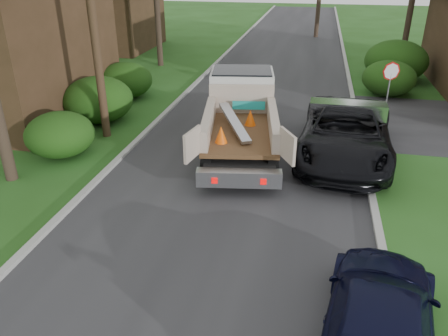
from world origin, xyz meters
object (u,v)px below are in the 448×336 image
stop_sign (390,79)px  flatbed_truck (241,108)px  black_pickup (346,133)px  navy_suv (379,321)px  house_left_far (103,5)px

stop_sign → flatbed_truck: stop_sign is taller
black_pickup → navy_suv: bearing=-84.1°
flatbed_truck → black_pickup: flatbed_truck is taller
stop_sign → house_left_far: (-18.70, 13.00, 1.27)m
flatbed_truck → navy_suv: 9.76m
stop_sign → flatbed_truck: (-5.50, -3.64, -0.44)m
stop_sign → navy_suv: size_ratio=0.54×
flatbed_truck → stop_sign: bearing=24.5°
black_pickup → navy_suv: 8.40m
navy_suv → stop_sign: bearing=-87.5°
stop_sign → black_pickup: size_ratio=0.39×
house_left_far → black_pickup: size_ratio=1.18×
house_left_far → black_pickup: house_left_far is taller
flatbed_truck → navy_suv: bearing=-75.2°
stop_sign → navy_suv: (-1.58, -12.55, -1.10)m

